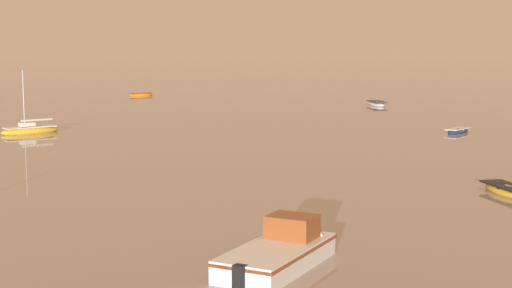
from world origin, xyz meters
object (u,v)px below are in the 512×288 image
Objects in this scene: rowboat_moored_6 at (141,95)px; rowboat_moored_4 at (508,191)px; motorboat_moored_0 at (289,251)px; sailboat_moored_2 at (30,130)px; rowboat_moored_0 at (377,104)px; rowboat_moored_2 at (458,131)px.

rowboat_moored_4 is at bearing 83.08° from rowboat_moored_6.
motorboat_moored_0 is 16.59m from rowboat_moored_4.
rowboat_moored_4 is (6.86, 15.11, -0.19)m from motorboat_moored_0.
rowboat_moored_0 is at bearing -177.49° from sailboat_moored_2.
sailboat_moored_2 is at bearing 54.94° from motorboat_moored_0.
sailboat_moored_2 reaches higher than motorboat_moored_0.
motorboat_moored_0 is 42.98m from sailboat_moored_2.
rowboat_moored_2 is at bearing 5.05° from motorboat_moored_0.
rowboat_moored_2 is at bearing 142.63° from sailboat_moored_2.
sailboat_moored_2 is at bearing 57.86° from rowboat_moored_6.
rowboat_moored_6 is (-50.76, 57.90, -0.01)m from rowboat_moored_4.
rowboat_moored_6 is at bearing 75.00° from rowboat_moored_2.
rowboat_moored_4 is at bearing -150.58° from rowboat_moored_2.
motorboat_moored_0 is 1.36× the size of rowboat_moored_0.
rowboat_moored_4 is 1.14× the size of rowboat_moored_6.
rowboat_moored_2 is 26.81m from rowboat_moored_4.
motorboat_moored_0 is at bearing -163.64° from rowboat_moored_2.
rowboat_moored_2 is at bearing -2.15° from rowboat_moored_0.
rowboat_moored_0 reaches higher than rowboat_moored_4.
rowboat_moored_0 is at bearing -15.48° from rowboat_moored_4.
rowboat_moored_2 is (11.56, -25.62, -0.05)m from rowboat_moored_0.
rowboat_moored_0 is 54.49m from rowboat_moored_4.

